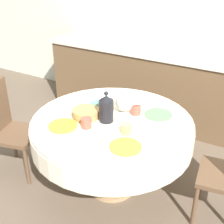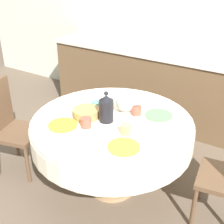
# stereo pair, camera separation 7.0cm
# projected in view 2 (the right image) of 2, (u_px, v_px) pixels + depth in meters

# --- Properties ---
(ground_plane) EXTENTS (12.00, 12.00, 0.00)m
(ground_plane) POSITION_uv_depth(u_px,v_px,m) (112.00, 186.00, 2.96)
(ground_plane) COLOR brown
(wall_back) EXTENTS (7.00, 0.05, 2.60)m
(wall_back) POSITION_uv_depth(u_px,v_px,m) (192.00, 14.00, 3.72)
(wall_back) COLOR beige
(wall_back) RESTS_ON ground_plane
(kitchen_counter) EXTENTS (3.24, 0.64, 0.92)m
(kitchen_counter) POSITION_uv_depth(u_px,v_px,m) (175.00, 88.00, 3.86)
(kitchen_counter) COLOR brown
(kitchen_counter) RESTS_ON ground_plane
(dining_table) EXTENTS (1.38, 1.38, 0.72)m
(dining_table) POSITION_uv_depth(u_px,v_px,m) (112.00, 133.00, 2.68)
(dining_table) COLOR tan
(dining_table) RESTS_ON ground_plane
(chair_right) EXTENTS (0.48, 0.48, 0.92)m
(chair_right) POSITION_uv_depth(u_px,v_px,m) (10.00, 124.00, 3.01)
(chair_right) COLOR brown
(chair_right) RESTS_ON ground_plane
(plate_near_left) EXTENTS (0.24, 0.24, 0.01)m
(plate_near_left) POSITION_uv_depth(u_px,v_px,m) (63.00, 125.00, 2.54)
(plate_near_left) COLOR yellow
(plate_near_left) RESTS_ON dining_table
(cup_near_left) EXTENTS (0.09, 0.09, 0.08)m
(cup_near_left) POSITION_uv_depth(u_px,v_px,m) (86.00, 123.00, 2.51)
(cup_near_left) COLOR #CC4C3D
(cup_near_left) RESTS_ON dining_table
(plate_near_right) EXTENTS (0.24, 0.24, 0.01)m
(plate_near_right) POSITION_uv_depth(u_px,v_px,m) (124.00, 147.00, 2.27)
(plate_near_right) COLOR orange
(plate_near_right) RESTS_ON dining_table
(cup_near_right) EXTENTS (0.09, 0.09, 0.08)m
(cup_near_right) POSITION_uv_depth(u_px,v_px,m) (126.00, 129.00, 2.42)
(cup_near_right) COLOR #DBB766
(cup_near_right) RESTS_ON dining_table
(plate_far_left) EXTENTS (0.24, 0.24, 0.01)m
(plate_far_left) POSITION_uv_depth(u_px,v_px,m) (103.00, 99.00, 2.98)
(plate_far_left) COLOR white
(plate_far_left) RESTS_ON dining_table
(cup_far_left) EXTENTS (0.09, 0.09, 0.08)m
(cup_far_left) POSITION_uv_depth(u_px,v_px,m) (97.00, 106.00, 2.78)
(cup_far_left) COLOR #5BA39E
(cup_far_left) RESTS_ON dining_table
(plate_far_right) EXTENTS (0.24, 0.24, 0.01)m
(plate_far_right) POSITION_uv_depth(u_px,v_px,m) (159.00, 115.00, 2.69)
(plate_far_right) COLOR #5BA85B
(plate_far_right) RESTS_ON dining_table
(cup_far_right) EXTENTS (0.09, 0.09, 0.08)m
(cup_far_right) POSITION_uv_depth(u_px,v_px,m) (136.00, 110.00, 2.70)
(cup_far_right) COLOR #CC4C3D
(cup_far_right) RESTS_ON dining_table
(coffee_carafe) EXTENTS (0.12, 0.12, 0.27)m
(coffee_carafe) POSITION_uv_depth(u_px,v_px,m) (106.00, 109.00, 2.57)
(coffee_carafe) COLOR black
(coffee_carafe) RESTS_ON dining_table
(teapot) EXTENTS (0.23, 0.17, 0.22)m
(teapot) POSITION_uv_depth(u_px,v_px,m) (126.00, 102.00, 2.71)
(teapot) COLOR silver
(teapot) RESTS_ON dining_table
(bread_basket) EXTENTS (0.23, 0.23, 0.07)m
(bread_basket) POSITION_uv_depth(u_px,v_px,m) (86.00, 113.00, 2.67)
(bread_basket) COLOR #AD844C
(bread_basket) RESTS_ON dining_table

